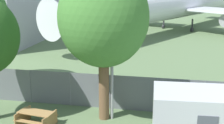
{
  "coord_description": "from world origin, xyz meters",
  "views": [
    {
      "loc": [
        5.82,
        -6.86,
        7.33
      ],
      "look_at": [
        1.92,
        12.7,
        2.0
      ],
      "focal_mm": 50.0,
      "sensor_mm": 36.0,
      "label": 1
    }
  ],
  "objects_px": {
    "airplane": "(174,5)",
    "picnic_bench_near_cabin": "(36,117)",
    "portable_cabin": "(191,118)",
    "tree_behind_benches": "(103,18)"
  },
  "relations": [
    {
      "from": "airplane",
      "to": "picnic_bench_near_cabin",
      "type": "height_order",
      "value": "airplane"
    },
    {
      "from": "airplane",
      "to": "portable_cabin",
      "type": "bearing_deg",
      "value": 31.03
    },
    {
      "from": "airplane",
      "to": "tree_behind_benches",
      "type": "height_order",
      "value": "airplane"
    },
    {
      "from": "picnic_bench_near_cabin",
      "to": "airplane",
      "type": "bearing_deg",
      "value": 78.35
    },
    {
      "from": "picnic_bench_near_cabin",
      "to": "tree_behind_benches",
      "type": "height_order",
      "value": "tree_behind_benches"
    },
    {
      "from": "portable_cabin",
      "to": "tree_behind_benches",
      "type": "distance_m",
      "value": 6.35
    },
    {
      "from": "airplane",
      "to": "picnic_bench_near_cabin",
      "type": "relative_size",
      "value": 20.4
    },
    {
      "from": "picnic_bench_near_cabin",
      "to": "tree_behind_benches",
      "type": "bearing_deg",
      "value": 25.4
    },
    {
      "from": "portable_cabin",
      "to": "airplane",
      "type": "bearing_deg",
      "value": 88.07
    },
    {
      "from": "portable_cabin",
      "to": "tree_behind_benches",
      "type": "relative_size",
      "value": 0.45
    }
  ]
}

